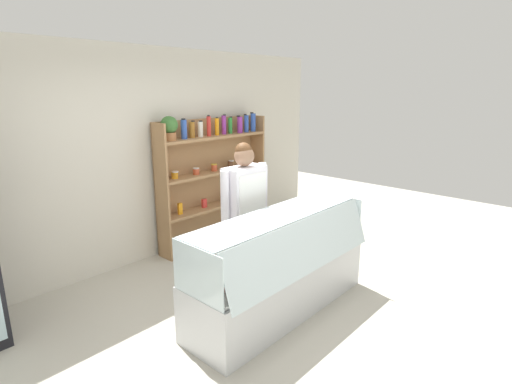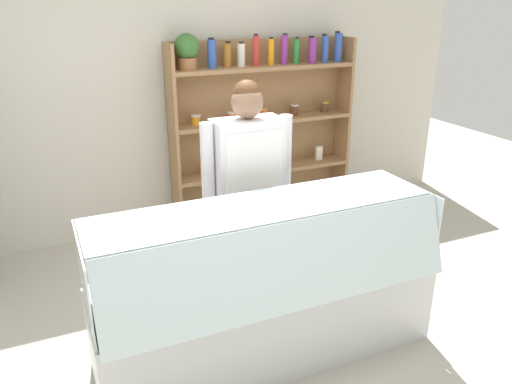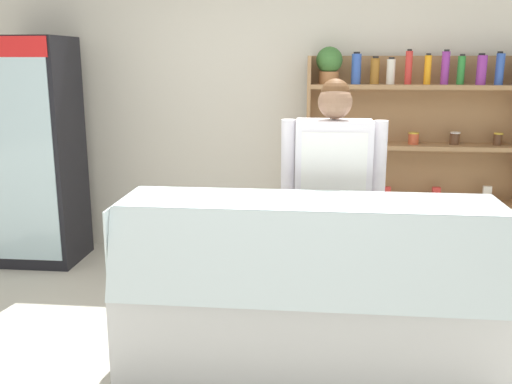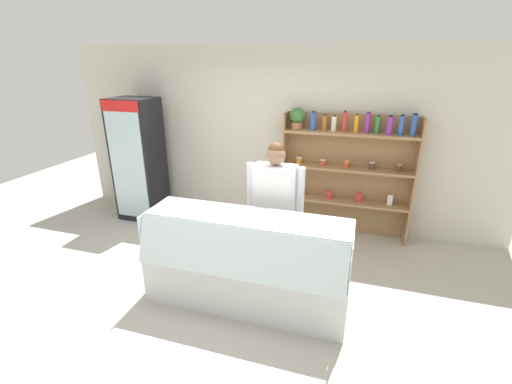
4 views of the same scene
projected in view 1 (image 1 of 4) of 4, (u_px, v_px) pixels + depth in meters
name	position (u px, v px, depth m)	size (l,w,h in m)	color
ground_plane	(261.00, 318.00, 3.92)	(12.00, 12.00, 0.00)	#B7B2A3
back_wall	(134.00, 158.00, 4.97)	(6.80, 0.10, 2.70)	beige
shelving_unit	(210.00, 171.00, 5.68)	(1.83, 0.29, 1.86)	#9E754C
deli_display_case	(280.00, 282.00, 4.00)	(2.10, 0.71, 1.01)	silver
shop_clerk	(245.00, 204.00, 4.34)	(0.67, 0.25, 1.64)	#4C4233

